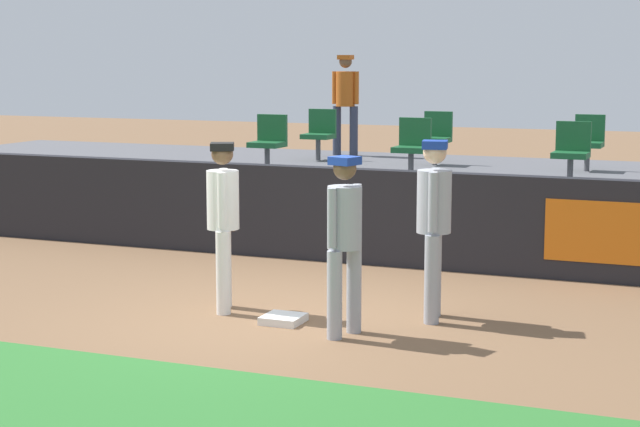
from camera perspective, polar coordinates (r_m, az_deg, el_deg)
The scene contains 15 objects.
ground_plane at distance 11.11m, azimuth -2.79°, elevation -5.70°, with size 60.00×60.00×0.00m, color brown.
grass_foreground_strip at distance 8.47m, azimuth -12.02°, elevation -10.43°, with size 18.00×2.80×0.01m, color #2D722D.
first_base at distance 10.95m, azimuth -1.99°, elevation -5.69°, with size 0.40×0.40×0.08m, color white.
player_fielder_home at distance 11.33m, azimuth -5.21°, elevation -0.05°, with size 0.46×0.58×1.81m.
player_runner_visitor at distance 10.94m, azimuth 6.14°, elevation -0.18°, with size 0.42×0.51×1.87m.
player_coach_visitor at distance 10.26m, azimuth 1.33°, elevation -1.05°, with size 0.42×0.48×1.77m.
field_wall at distance 13.92m, azimuth 2.87°, elevation -0.18°, with size 18.00×0.26×1.25m.
bleacher_platform at distance 16.36m, azimuth 5.80°, elevation 0.65°, with size 18.00×4.80×1.00m, color #59595E.
seat_front_center at distance 15.15m, azimuth 5.00°, elevation 3.74°, with size 0.47×0.44×0.84m.
seat_front_left at distance 15.96m, azimuth -2.76°, elevation 4.01°, with size 0.48×0.44×0.84m.
seat_back_left at distance 17.57m, azimuth -0.01°, elevation 4.43°, with size 0.48×0.44×0.84m.
seat_front_right at distance 14.65m, azimuth 13.38°, elevation 3.38°, with size 0.47×0.44×0.84m.
seat_back_center at distance 16.92m, azimuth 6.26°, elevation 4.22°, with size 0.45×0.44×0.84m.
seat_back_right at distance 16.43m, azimuth 14.23°, elevation 3.88°, with size 0.44×0.44×0.84m.
spectator_hooded at distance 18.41m, azimuth 1.38°, elevation 6.26°, with size 0.48×0.34×1.73m.
Camera 1 is at (4.56, -9.76, 2.72)m, focal length 59.53 mm.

